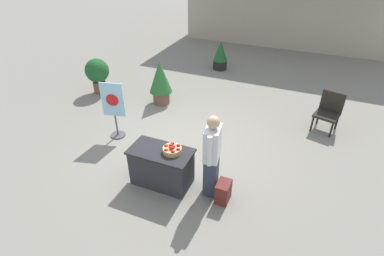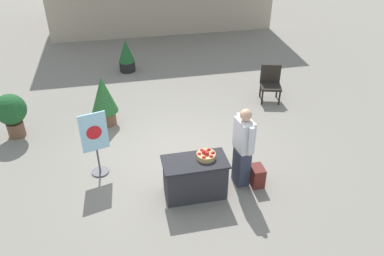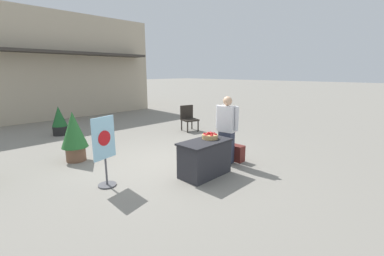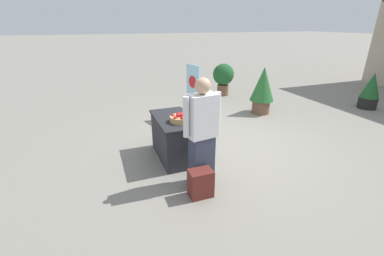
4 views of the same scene
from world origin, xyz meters
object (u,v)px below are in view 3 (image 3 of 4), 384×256
Objects in this scene: potted_plant_near_left at (74,134)px; apple_basket at (210,136)px; backpack at (237,153)px; potted_plant_near_right at (59,121)px; patio_chair at (188,117)px; poster_board at (105,150)px; person_visitor at (227,130)px; display_table at (205,158)px.

apple_basket is at bearing -58.29° from potted_plant_near_left.
apple_basket is 1.23m from backpack.
potted_plant_near_right is (0.74, 3.23, -0.19)m from potted_plant_near_left.
patio_chair is 4.55m from potted_plant_near_left.
potted_plant_near_left is (0.18, 1.97, -0.05)m from poster_board.
person_visitor is 4.01× the size of backpack.
backpack is 0.43× the size of patio_chair.
patio_chair is 0.76× the size of potted_plant_near_left.
potted_plant_near_right is at bearing 77.02° from potted_plant_near_left.
poster_board reaches higher than apple_basket.
apple_basket is 0.25× the size of poster_board.
potted_plant_near_left is at bearing -70.15° from patio_chair.
poster_board reaches higher than potted_plant_near_left.
patio_chair is at bearing 49.54° from display_table.
poster_board reaches higher than display_table.
patio_chair reaches higher than backpack.
apple_basket is at bearing 12.44° from display_table.
poster_board is (-2.02, 1.00, -0.09)m from apple_basket.
display_table is at bearing -61.88° from potted_plant_near_left.
potted_plant_near_left is 3.32m from potted_plant_near_right.
person_visitor is 3.88m from potted_plant_near_left.
display_table is 1.28m from backpack.
person_visitor is at bearing 8.15° from display_table.
poster_board is at bearing -95.33° from potted_plant_near_left.
person_visitor is 3.82m from patio_chair.
display_table is 1.15× the size of potted_plant_near_right.
display_table is at bearing -82.07° from potted_plant_near_right.
backpack is at bearing -46.31° from potted_plant_near_left.
person_visitor reaches higher than poster_board.
potted_plant_near_left is 1.23× the size of potted_plant_near_right.
apple_basket is 0.36× the size of patio_chair.
person_visitor is at bearing -48.09° from potted_plant_near_left.
display_table is 0.51m from apple_basket.
person_visitor is at bearing 6.86° from apple_basket.
apple_basket is 0.21× the size of person_visitor.
potted_plant_near_right is (-1.84, 6.11, -0.33)m from person_visitor.
person_visitor reaches higher than apple_basket.
person_visitor is 1.72× the size of patio_chair.
poster_board is at bearing 161.17° from backpack.
person_visitor is 1.19× the size of poster_board.
patio_chair is at bearing -36.89° from potted_plant_near_right.
display_table is 3.39× the size of apple_basket.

